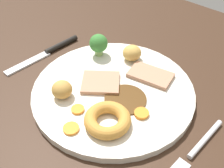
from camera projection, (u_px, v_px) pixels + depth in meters
dining_table at (118, 97)px, 55.26cm from camera, size 120.00×84.00×3.60cm
dinner_plate at (112, 91)px, 52.87cm from camera, size 29.99×29.99×1.40cm
gravy_pool at (125, 99)px, 50.02cm from camera, size 7.51×7.51×0.30cm
meat_slice_main at (150, 75)px, 54.52cm from camera, size 9.02×6.34×0.80cm
meat_slice_under at (101, 83)px, 52.91cm from camera, size 9.19×9.03×0.80cm
yorkshire_pudding at (108, 120)px, 45.32cm from camera, size 7.65×7.65×2.08cm
roast_potato_left at (62, 90)px, 49.76cm from camera, size 5.08×5.07×3.19cm
roast_potato_right at (132, 53)px, 57.87cm from camera, size 5.31×5.29×3.21cm
carrot_coin_front at (71, 129)px, 45.04cm from camera, size 2.63×2.63×0.45cm
carrot_coin_back at (142, 113)px, 47.34cm from camera, size 2.53×2.53×0.57cm
carrot_coin_side at (78, 109)px, 48.10cm from camera, size 2.25×2.25×0.46cm
broccoli_floret at (99, 44)px, 58.35cm from camera, size 3.84×3.84×4.76cm
fork at (194, 151)px, 43.32cm from camera, size 2.23×15.30×0.90cm
knife at (50, 51)px, 62.72cm from camera, size 2.88×18.56×1.20cm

